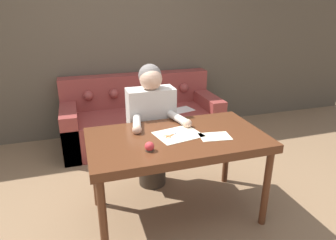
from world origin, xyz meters
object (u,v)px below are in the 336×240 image
(scissors, at_px, (172,135))
(dining_table, at_px, (177,144))
(couch, at_px, (141,119))
(pin_cushion, at_px, (149,147))
(person, at_px, (152,126))

(scissors, bearing_deg, dining_table, -27.67)
(couch, bearing_deg, pin_cushion, -100.39)
(couch, xyz_separation_m, pin_cushion, (-0.34, -1.83, 0.49))
(couch, height_order, pin_cushion, couch)
(scissors, height_order, pin_cushion, pin_cushion)
(person, distance_m, pin_cushion, 0.77)
(person, distance_m, scissors, 0.53)
(person, relative_size, pin_cushion, 17.65)
(dining_table, height_order, pin_cushion, pin_cushion)
(scissors, bearing_deg, person, 94.36)
(dining_table, distance_m, couch, 1.68)
(dining_table, bearing_deg, pin_cushion, -145.59)
(dining_table, xyz_separation_m, person, (-0.08, 0.54, -0.03))
(couch, bearing_deg, scissors, -93.39)
(couch, distance_m, pin_cushion, 1.92)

